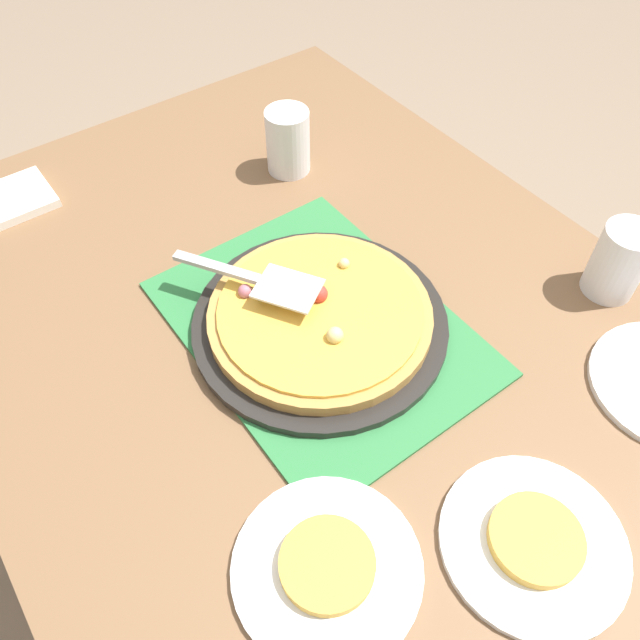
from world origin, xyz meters
name	(u,v)px	position (x,y,z in m)	size (l,w,h in m)	color
ground_plane	(320,521)	(0.00, 0.00, 0.00)	(8.00, 8.00, 0.00)	#84705B
dining_table	(320,370)	(0.00, 0.00, 0.64)	(1.40, 1.00, 0.75)	brown
placemat	(320,327)	(0.00, 0.00, 0.75)	(0.48, 0.36, 0.01)	#2D753D
pizza_pan	(320,323)	(0.00, 0.00, 0.76)	(0.38, 0.38, 0.01)	black
pizza	(319,314)	(0.00, 0.00, 0.78)	(0.33, 0.33, 0.05)	#B78442
plate_near_left	(327,568)	(0.29, -0.20, 0.76)	(0.22, 0.22, 0.01)	white
plate_far_right	(533,543)	(0.41, 0.01, 0.76)	(0.22, 0.22, 0.01)	white
served_slice_left	(327,564)	(0.29, -0.20, 0.77)	(0.11, 0.11, 0.02)	gold
served_slice_right	(536,539)	(0.41, 0.01, 0.77)	(0.11, 0.11, 0.02)	gold
cup_near	(288,141)	(-0.35, 0.18, 0.81)	(0.08, 0.08, 0.12)	white
cup_far	(619,261)	(0.20, 0.41, 0.81)	(0.08, 0.08, 0.12)	white
pizza_server	(258,279)	(-0.08, -0.05, 0.82)	(0.22, 0.16, 0.01)	silver
napkin_stack	(16,198)	(-0.56, -0.27, 0.76)	(0.12, 0.12, 0.02)	white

